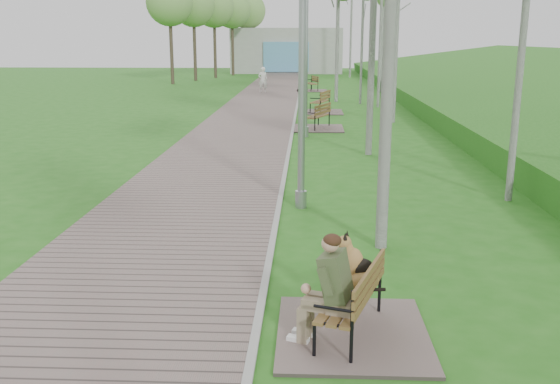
{
  "coord_description": "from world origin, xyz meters",
  "views": [
    {
      "loc": [
        0.55,
        -7.88,
        3.18
      ],
      "look_at": [
        0.15,
        0.86,
        1.01
      ],
      "focal_mm": 40.0,
      "sensor_mm": 36.0,
      "label": 1
    }
  ],
  "objects": [
    {
      "name": "ground",
      "position": [
        0.0,
        0.0,
        0.0
      ],
      "size": [
        120.0,
        120.0,
        0.0
      ],
      "primitive_type": "plane",
      "color": "#236517",
      "rests_on": "ground"
    },
    {
      "name": "walkway",
      "position": [
        -1.75,
        21.5,
        0.02
      ],
      "size": [
        3.5,
        67.0,
        0.04
      ],
      "primitive_type": "cube",
      "color": "#74645E",
      "rests_on": "ground"
    },
    {
      "name": "kerb",
      "position": [
        0.0,
        21.5,
        0.03
      ],
      "size": [
        0.1,
        67.0,
        0.05
      ],
      "primitive_type": "cube",
      "color": "#999993",
      "rests_on": "ground"
    },
    {
      "name": "building_north",
      "position": [
        -1.5,
        50.97,
        1.99
      ],
      "size": [
        10.0,
        5.2,
        4.0
      ],
      "color": "#9E9E99",
      "rests_on": "ground"
    },
    {
      "name": "bench_main",
      "position": [
        0.97,
        -1.62,
        0.4
      ],
      "size": [
        1.65,
        1.83,
        1.44
      ],
      "color": "#74645E",
      "rests_on": "ground"
    },
    {
      "name": "bench_second",
      "position": [
        0.85,
        14.34,
        0.21
      ],
      "size": [
        1.82,
        2.02,
        1.12
      ],
      "color": "#74645E",
      "rests_on": "ground"
    },
    {
      "name": "bench_third",
      "position": [
        1.04,
        19.39,
        0.22
      ],
      "size": [
        1.9,
        2.11,
        1.17
      ],
      "color": "#74645E",
      "rests_on": "ground"
    },
    {
      "name": "bench_far",
      "position": [
        0.71,
        30.6,
        0.21
      ],
      "size": [
        1.81,
        2.02,
        1.11
      ],
      "color": "#74645E",
      "rests_on": "ground"
    },
    {
      "name": "lamp_post_near",
      "position": [
        0.42,
        3.69,
        2.67
      ],
      "size": [
        0.22,
        0.22,
        5.72
      ],
      "color": "gray",
      "rests_on": "ground"
    },
    {
      "name": "lamp_post_second",
      "position": [
        0.44,
        12.47,
        2.78
      ],
      "size": [
        0.23,
        0.23,
        5.94
      ],
      "color": "gray",
      "rests_on": "ground"
    },
    {
      "name": "lamp_post_third",
      "position": [
        0.23,
        34.77,
        2.55
      ],
      "size": [
        0.21,
        0.21,
        5.47
      ],
      "color": "gray",
      "rests_on": "ground"
    },
    {
      "name": "pedestrian_near",
      "position": [
        -2.15,
        29.1,
        0.75
      ],
      "size": [
        0.6,
        0.44,
        1.51
      ],
      "primitive_type": "imported",
      "rotation": [
        0.0,
        0.0,
        3.3
      ],
      "color": "white",
      "rests_on": "ground"
    }
  ]
}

